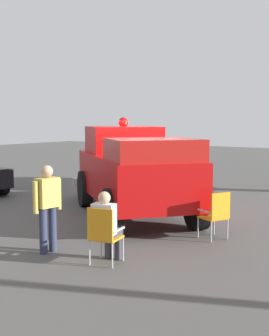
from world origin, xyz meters
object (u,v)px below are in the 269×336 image
(lawn_chair_by_car, at_px, (217,212))
(lawn_chair_near_truck, at_px, (103,232))
(spectator_seated, at_px, (107,224))
(spectator_standing, at_px, (47,203))
(vintage_fire_truck, at_px, (132,170))
(traffic_cone, at_px, (168,181))

(lawn_chair_by_car, bearing_deg, lawn_chair_near_truck, 70.61)
(lawn_chair_by_car, bearing_deg, spectator_seated, 69.14)
(lawn_chair_near_truck, xyz_separation_m, spectator_seated, (0.03, -0.13, 0.11))
(lawn_chair_by_car, bearing_deg, spectator_standing, 49.57)
(vintage_fire_truck, distance_m, lawn_chair_near_truck, 4.27)
(lawn_chair_near_truck, height_order, spectator_seated, spectator_seated)
(lawn_chair_by_car, relative_size, spectator_seated, 0.79)
(vintage_fire_truck, height_order, lawn_chair_near_truck, vintage_fire_truck)
(spectator_seated, relative_size, traffic_cone, 2.03)
(lawn_chair_near_truck, relative_size, lawn_chair_by_car, 1.00)
(lawn_chair_near_truck, distance_m, traffic_cone, 8.80)
(lawn_chair_near_truck, height_order, traffic_cone, lawn_chair_near_truck)
(lawn_chair_by_car, bearing_deg, vintage_fire_truck, -20.46)
(vintage_fire_truck, relative_size, lawn_chair_near_truck, 5.84)
(lawn_chair_near_truck, height_order, spectator_standing, spectator_standing)
(lawn_chair_near_truck, xyz_separation_m, spectator_standing, (1.33, 0.01, 0.37))
(vintage_fire_truck, relative_size, spectator_seated, 4.62)
(spectator_seated, bearing_deg, traffic_cone, -67.00)
(traffic_cone, bearing_deg, lawn_chair_near_truck, 112.84)
(vintage_fire_truck, bearing_deg, spectator_standing, 99.83)
(traffic_cone, bearing_deg, spectator_standing, 104.39)
(vintage_fire_truck, relative_size, traffic_cone, 9.39)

